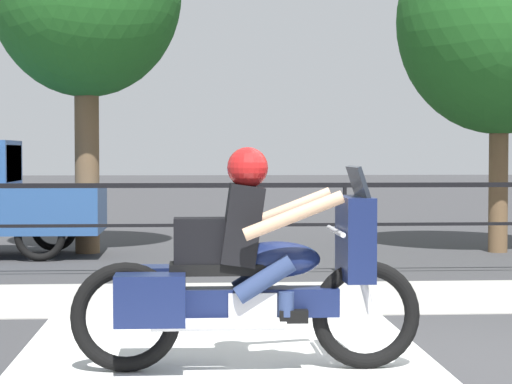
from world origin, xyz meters
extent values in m
plane|color=#38383A|center=(0.00, 0.00, 0.00)|extent=(120.00, 120.00, 0.00)
cube|color=#A8A59E|center=(0.00, 3.40, 0.01)|extent=(44.00, 2.40, 0.01)
cube|color=silver|center=(-1.69, -0.20, 0.00)|extent=(3.13, 6.00, 0.01)
cube|color=black|center=(0.00, 5.27, 1.14)|extent=(36.00, 0.04, 0.06)
cube|color=black|center=(0.00, 5.27, 0.64)|extent=(36.00, 0.03, 0.04)
cylinder|color=black|center=(0.00, 5.27, 0.58)|extent=(0.05, 0.05, 1.17)
torus|color=black|center=(-0.68, -0.10, 0.39)|extent=(0.78, 0.11, 0.78)
torus|color=black|center=(-2.39, -0.10, 0.39)|extent=(0.78, 0.11, 0.78)
cube|color=#141E47|center=(-1.54, -0.10, 0.49)|extent=(1.30, 0.22, 0.20)
cube|color=silver|center=(-1.50, -0.10, 0.44)|extent=(0.34, 0.26, 0.26)
ellipsoid|color=#141E47|center=(-1.33, -0.10, 0.79)|extent=(0.64, 0.30, 0.26)
cube|color=black|center=(-1.71, -0.10, 0.73)|extent=(0.75, 0.28, 0.08)
cube|color=#141E47|center=(-0.76, -0.10, 0.94)|extent=(0.20, 0.61, 0.59)
cube|color=#1E232B|center=(-0.74, -0.10, 1.34)|extent=(0.10, 0.52, 0.24)
cylinder|color=silver|center=(-0.90, -0.10, 0.99)|extent=(0.04, 0.70, 0.04)
cylinder|color=silver|center=(-1.74, -0.26, 0.36)|extent=(0.94, 0.09, 0.09)
cube|color=#141E47|center=(-2.21, -0.34, 0.55)|extent=(0.48, 0.28, 0.35)
cube|color=#141E47|center=(-2.21, 0.14, 0.55)|extent=(0.48, 0.28, 0.35)
cylinder|color=silver|center=(-0.71, -0.10, 0.66)|extent=(0.19, 0.06, 0.55)
cube|color=black|center=(-1.57, -0.10, 1.04)|extent=(0.32, 0.36, 0.59)
sphere|color=tan|center=(-1.53, -0.10, 1.42)|extent=(0.23, 0.23, 0.23)
sphere|color=#B21919|center=(-1.53, -0.10, 1.44)|extent=(0.29, 0.29, 0.29)
cylinder|color=navy|center=(-1.42, -0.25, 0.67)|extent=(0.44, 0.13, 0.34)
cylinder|color=navy|center=(-1.27, -0.25, 0.49)|extent=(0.11, 0.11, 0.17)
cube|color=black|center=(-1.22, -0.25, 0.41)|extent=(0.20, 0.10, 0.09)
cylinder|color=navy|center=(-1.42, 0.05, 0.67)|extent=(0.44, 0.13, 0.34)
cylinder|color=navy|center=(-1.27, 0.05, 0.49)|extent=(0.11, 0.11, 0.17)
cube|color=black|center=(-1.22, 0.05, 0.41)|extent=(0.20, 0.10, 0.09)
cylinder|color=tan|center=(-1.24, -0.40, 1.12)|extent=(0.70, 0.09, 0.34)
cylinder|color=tan|center=(-1.24, 0.20, 1.12)|extent=(0.70, 0.09, 0.34)
cube|color=black|center=(-1.87, -0.10, 0.92)|extent=(0.36, 0.25, 0.33)
cube|color=#19232D|center=(-4.56, 7.89, 1.39)|extent=(0.04, 1.26, 0.54)
torus|color=black|center=(-4.06, 7.15, 0.36)|extent=(0.72, 0.11, 0.72)
torus|color=black|center=(-4.06, 8.63, 0.36)|extent=(0.72, 0.11, 0.72)
cylinder|color=brown|center=(2.83, 8.02, 1.13)|extent=(0.30, 0.30, 2.26)
ellipsoid|color=#1E561E|center=(2.83, 8.02, 3.57)|extent=(3.17, 3.17, 3.49)
cylinder|color=brown|center=(-3.51, 8.31, 1.40)|extent=(0.37, 0.37, 2.79)
camera|label=1|loc=(-1.94, -7.11, 1.55)|focal=70.00mm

